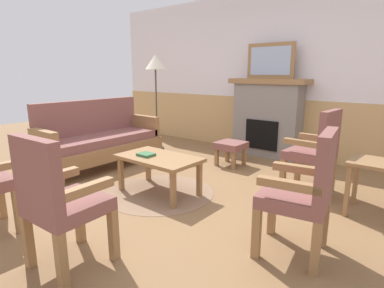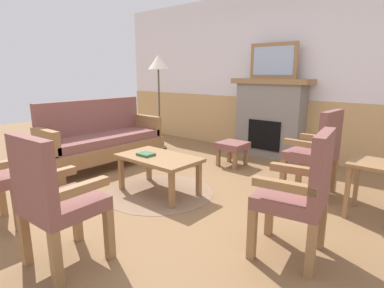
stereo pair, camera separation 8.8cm
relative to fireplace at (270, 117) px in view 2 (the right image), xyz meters
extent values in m
plane|color=olive|center=(0.00, -2.35, -0.65)|extent=(14.00, 14.00, 0.00)
cube|color=white|center=(0.00, 0.25, 0.70)|extent=(7.20, 0.12, 2.70)
cube|color=tan|center=(0.00, 0.18, -0.18)|extent=(7.20, 0.02, 0.95)
cube|color=gray|center=(0.00, 0.00, -0.05)|extent=(1.10, 0.36, 1.20)
cube|color=black|center=(0.00, -0.19, -0.27)|extent=(0.56, 0.02, 0.48)
cube|color=olive|center=(0.00, 0.00, 0.59)|extent=(1.30, 0.44, 0.08)
cube|color=olive|center=(0.00, 0.00, 0.91)|extent=(0.80, 0.03, 0.56)
cube|color=#9EB2D1|center=(0.00, -0.02, 0.91)|extent=(0.68, 0.01, 0.44)
cube|color=olive|center=(-1.28, -3.00, -0.57)|extent=(0.08, 0.08, 0.16)
cube|color=olive|center=(-1.28, -1.32, -0.57)|extent=(0.08, 0.08, 0.16)
cube|color=olive|center=(-1.88, -3.00, -0.57)|extent=(0.08, 0.08, 0.16)
cube|color=olive|center=(-1.88, -1.32, -0.57)|extent=(0.08, 0.08, 0.16)
cube|color=olive|center=(-1.58, -2.16, -0.39)|extent=(0.70, 1.80, 0.20)
cube|color=brown|center=(-1.58, -2.16, -0.23)|extent=(0.60, 1.70, 0.12)
cube|color=brown|center=(-1.88, -2.16, 0.08)|extent=(0.10, 1.70, 0.50)
cube|color=olive|center=(-1.58, -3.01, -0.12)|extent=(0.60, 0.10, 0.30)
cube|color=olive|center=(-1.58, -1.31, -0.12)|extent=(0.60, 0.10, 0.30)
cube|color=olive|center=(-0.62, -2.58, -0.45)|extent=(0.05, 0.05, 0.40)
cube|color=olive|center=(0.22, -2.58, -0.45)|extent=(0.05, 0.05, 0.40)
cube|color=olive|center=(-0.62, -2.14, -0.45)|extent=(0.05, 0.05, 0.40)
cube|color=olive|center=(0.22, -2.14, -0.45)|extent=(0.05, 0.05, 0.40)
cube|color=olive|center=(-0.20, -2.36, -0.23)|extent=(0.96, 0.56, 0.04)
cylinder|color=#896B51|center=(-0.20, -2.36, -0.65)|extent=(1.27, 1.27, 0.01)
cube|color=#33663D|center=(-0.33, -2.43, -0.20)|extent=(0.18, 0.15, 0.03)
cube|color=olive|center=(-0.30, -1.04, -0.52)|extent=(0.05, 0.05, 0.26)
cube|color=olive|center=(0.00, -1.04, -0.52)|extent=(0.05, 0.05, 0.26)
cube|color=olive|center=(-0.30, -0.74, -0.52)|extent=(0.05, 0.05, 0.26)
cube|color=olive|center=(0.00, -0.74, -0.52)|extent=(0.05, 0.05, 0.26)
cube|color=brown|center=(-0.15, -0.89, -0.34)|extent=(0.40, 0.40, 0.10)
cube|color=olive|center=(0.91, -1.43, -0.45)|extent=(0.06, 0.06, 0.40)
cube|color=olive|center=(0.93, -1.01, -0.45)|extent=(0.06, 0.06, 0.40)
cube|color=olive|center=(1.33, -1.45, -0.45)|extent=(0.06, 0.06, 0.40)
cube|color=olive|center=(1.35, -1.03, -0.45)|extent=(0.06, 0.06, 0.40)
cube|color=brown|center=(1.13, -1.23, -0.20)|extent=(0.51, 0.51, 0.10)
cube|color=brown|center=(1.33, -1.24, 0.09)|extent=(0.11, 0.48, 0.48)
cube|color=olive|center=(1.12, -1.43, -0.03)|extent=(0.44, 0.10, 0.06)
cube|color=olive|center=(1.14, -1.02, -0.03)|extent=(0.44, 0.10, 0.06)
cube|color=olive|center=(1.30, -2.83, -0.45)|extent=(0.07, 0.07, 0.40)
cube|color=olive|center=(1.23, -2.42, -0.45)|extent=(0.07, 0.07, 0.40)
cube|color=olive|center=(1.71, -2.77, -0.45)|extent=(0.07, 0.07, 0.40)
cube|color=olive|center=(1.64, -2.35, -0.45)|extent=(0.07, 0.07, 0.40)
cube|color=brown|center=(1.47, -2.59, -0.20)|extent=(0.55, 0.55, 0.10)
cube|color=brown|center=(1.67, -2.56, 0.09)|extent=(0.15, 0.49, 0.48)
cube|color=olive|center=(1.50, -2.79, -0.03)|extent=(0.45, 0.14, 0.06)
cube|color=olive|center=(1.44, -2.39, -0.03)|extent=(0.45, 0.14, 0.06)
cube|color=olive|center=(0.06, -3.54, -0.45)|extent=(0.06, 0.06, 0.40)
cube|color=olive|center=(0.48, -3.52, -0.45)|extent=(0.06, 0.06, 0.40)
cube|color=olive|center=(0.08, -3.96, -0.45)|extent=(0.06, 0.06, 0.40)
cube|color=olive|center=(0.50, -3.94, -0.45)|extent=(0.06, 0.06, 0.40)
cube|color=brown|center=(0.28, -3.74, -0.20)|extent=(0.50, 0.50, 0.10)
cube|color=brown|center=(0.29, -3.94, 0.09)|extent=(0.48, 0.11, 0.48)
cube|color=olive|center=(0.08, -3.75, -0.03)|extent=(0.09, 0.44, 0.06)
cube|color=olive|center=(0.49, -3.73, -0.03)|extent=(0.09, 0.44, 0.06)
cube|color=olive|center=(-0.92, -3.78, -0.45)|extent=(0.06, 0.06, 0.40)
cube|color=olive|center=(-0.50, -3.79, -0.45)|extent=(0.06, 0.06, 0.40)
cube|color=olive|center=(1.65, -1.29, -0.39)|extent=(0.04, 0.04, 0.52)
cube|color=olive|center=(1.65, -1.65, -0.39)|extent=(0.04, 0.04, 0.52)
cube|color=olive|center=(1.83, -1.47, -0.12)|extent=(0.44, 0.44, 0.03)
cylinder|color=#332D28|center=(-1.76, -0.84, -0.64)|extent=(0.24, 0.24, 0.03)
cylinder|color=#4C473D|center=(-1.76, -0.84, 0.08)|extent=(0.03, 0.03, 1.40)
cone|color=silver|center=(-1.76, -0.84, 0.90)|extent=(0.36, 0.36, 0.25)
camera|label=1|loc=(2.25, -4.78, 0.72)|focal=28.99mm
camera|label=2|loc=(2.32, -4.72, 0.72)|focal=28.99mm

